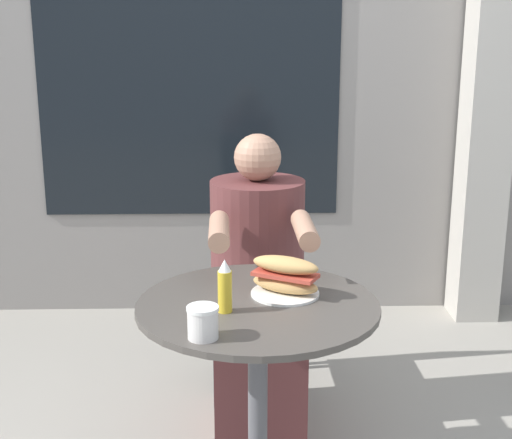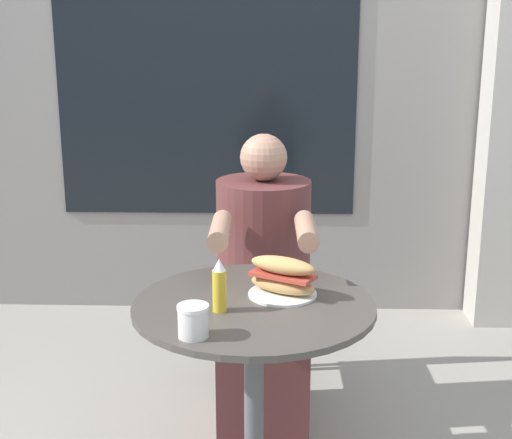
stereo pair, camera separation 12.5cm
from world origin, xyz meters
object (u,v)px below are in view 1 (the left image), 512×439
(diner_chair, at_px, (255,265))
(drink_cup, at_px, (203,322))
(condiment_bottle, at_px, (225,287))
(seated_diner, at_px, (258,304))
(sandwich_on_plate, at_px, (285,278))
(cafe_table, at_px, (258,361))

(diner_chair, distance_m, drink_cup, 1.18)
(diner_chair, bearing_deg, drink_cup, 80.75)
(drink_cup, bearing_deg, condiment_bottle, 73.07)
(diner_chair, height_order, condiment_bottle, diner_chair)
(seated_diner, relative_size, condiment_bottle, 7.19)
(sandwich_on_plate, distance_m, condiment_bottle, 0.22)
(seated_diner, xyz_separation_m, drink_cup, (-0.17, -0.79, 0.27))
(seated_diner, xyz_separation_m, sandwich_on_plate, (0.07, -0.48, 0.28))
(sandwich_on_plate, height_order, drink_cup, sandwich_on_plate)
(sandwich_on_plate, bearing_deg, diner_chair, 94.86)
(cafe_table, distance_m, condiment_bottle, 0.29)
(diner_chair, height_order, drink_cup, diner_chair)
(diner_chair, xyz_separation_m, condiment_bottle, (-0.11, -0.96, 0.26))
(seated_diner, height_order, drink_cup, seated_diner)
(seated_diner, distance_m, drink_cup, 0.85)
(cafe_table, relative_size, diner_chair, 0.83)
(cafe_table, xyz_separation_m, seated_diner, (0.02, 0.55, -0.03))
(sandwich_on_plate, bearing_deg, seated_diner, 98.05)
(condiment_bottle, bearing_deg, sandwich_on_plate, 36.09)
(seated_diner, xyz_separation_m, condiment_bottle, (-0.11, -0.62, 0.30))
(diner_chair, relative_size, sandwich_on_plate, 3.88)
(seated_diner, height_order, sandwich_on_plate, seated_diner)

